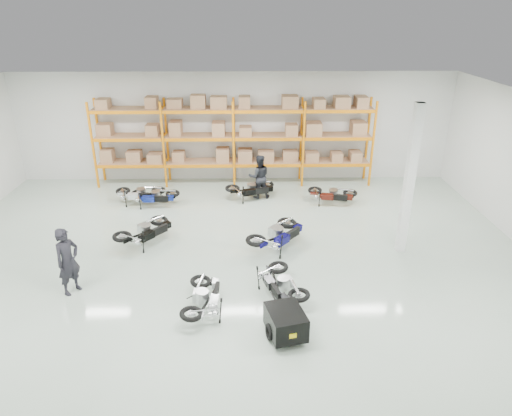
{
  "coord_description": "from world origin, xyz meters",
  "views": [
    {
      "loc": [
        0.56,
        -11.69,
        6.84
      ],
      "look_at": [
        0.81,
        1.29,
        1.1
      ],
      "focal_mm": 32.0,
      "sensor_mm": 36.0,
      "label": 1
    }
  ],
  "objects_px": {
    "moto_touring_right": "(281,279)",
    "person_back": "(259,177)",
    "trailer": "(286,322)",
    "person_left": "(68,261)",
    "moto_black_far_left": "(145,228)",
    "moto_back_a": "(154,193)",
    "moto_blue_centre": "(278,231)",
    "moto_silver_left": "(204,294)",
    "moto_back_c": "(251,186)",
    "moto_back_b": "(140,191)",
    "moto_back_d": "(332,191)"
  },
  "relations": [
    {
      "from": "moto_blue_centre",
      "to": "moto_silver_left",
      "type": "bearing_deg",
      "value": 99.4
    },
    {
      "from": "moto_back_b",
      "to": "trailer",
      "type": "bearing_deg",
      "value": -148.88
    },
    {
      "from": "moto_back_a",
      "to": "moto_back_c",
      "type": "distance_m",
      "value": 3.68
    },
    {
      "from": "moto_back_a",
      "to": "person_left",
      "type": "bearing_deg",
      "value": 170.61
    },
    {
      "from": "moto_back_c",
      "to": "person_back",
      "type": "distance_m",
      "value": 0.47
    },
    {
      "from": "person_left",
      "to": "moto_back_a",
      "type": "bearing_deg",
      "value": 20.96
    },
    {
      "from": "moto_black_far_left",
      "to": "moto_back_c",
      "type": "relative_size",
      "value": 1.03
    },
    {
      "from": "person_left",
      "to": "person_back",
      "type": "relative_size",
      "value": 1.06
    },
    {
      "from": "moto_back_c",
      "to": "person_left",
      "type": "xyz_separation_m",
      "value": [
        -4.73,
        -6.25,
        0.4
      ]
    },
    {
      "from": "moto_black_far_left",
      "to": "moto_silver_left",
      "type": "bearing_deg",
      "value": 160.7
    },
    {
      "from": "moto_blue_centre",
      "to": "person_back",
      "type": "xyz_separation_m",
      "value": [
        -0.48,
        4.06,
        0.29
      ]
    },
    {
      "from": "moto_back_c",
      "to": "person_back",
      "type": "xyz_separation_m",
      "value": [
        0.3,
        0.1,
        0.35
      ]
    },
    {
      "from": "moto_back_d",
      "to": "moto_black_far_left",
      "type": "bearing_deg",
      "value": 128.03
    },
    {
      "from": "moto_blue_centre",
      "to": "moto_back_c",
      "type": "xyz_separation_m",
      "value": [
        -0.78,
        3.95,
        -0.06
      ]
    },
    {
      "from": "moto_blue_centre",
      "to": "moto_touring_right",
      "type": "height_order",
      "value": "moto_blue_centre"
    },
    {
      "from": "moto_silver_left",
      "to": "moto_back_c",
      "type": "bearing_deg",
      "value": -95.65
    },
    {
      "from": "moto_black_far_left",
      "to": "person_back",
      "type": "distance_m",
      "value": 5.19
    },
    {
      "from": "moto_back_b",
      "to": "moto_back_d",
      "type": "bearing_deg",
      "value": -92.67
    },
    {
      "from": "moto_black_far_left",
      "to": "moto_back_a",
      "type": "height_order",
      "value": "moto_black_far_left"
    },
    {
      "from": "moto_back_d",
      "to": "person_back",
      "type": "distance_m",
      "value": 2.84
    },
    {
      "from": "moto_back_c",
      "to": "moto_back_d",
      "type": "relative_size",
      "value": 1.06
    },
    {
      "from": "moto_blue_centre",
      "to": "trailer",
      "type": "bearing_deg",
      "value": 129.9
    },
    {
      "from": "moto_silver_left",
      "to": "moto_back_d",
      "type": "relative_size",
      "value": 1.02
    },
    {
      "from": "moto_touring_right",
      "to": "person_left",
      "type": "relative_size",
      "value": 0.9
    },
    {
      "from": "moto_silver_left",
      "to": "trailer",
      "type": "distance_m",
      "value": 2.14
    },
    {
      "from": "moto_back_d",
      "to": "moto_back_c",
      "type": "bearing_deg",
      "value": 92.52
    },
    {
      "from": "moto_back_b",
      "to": "moto_back_c",
      "type": "relative_size",
      "value": 0.96
    },
    {
      "from": "moto_touring_right",
      "to": "person_left",
      "type": "xyz_separation_m",
      "value": [
        -5.42,
        0.3,
        0.41
      ]
    },
    {
      "from": "moto_blue_centre",
      "to": "trailer",
      "type": "height_order",
      "value": "moto_blue_centre"
    },
    {
      "from": "trailer",
      "to": "moto_back_b",
      "type": "relative_size",
      "value": 1.04
    },
    {
      "from": "moto_back_b",
      "to": "person_back",
      "type": "xyz_separation_m",
      "value": [
        4.53,
        0.44,
        0.37
      ]
    },
    {
      "from": "moto_touring_right",
      "to": "moto_blue_centre",
      "type": "bearing_deg",
      "value": 69.74
    },
    {
      "from": "moto_silver_left",
      "to": "moto_back_c",
      "type": "distance_m",
      "value": 7.26
    },
    {
      "from": "moto_touring_right",
      "to": "person_back",
      "type": "bearing_deg",
      "value": 75.14
    },
    {
      "from": "trailer",
      "to": "moto_back_c",
      "type": "distance_m",
      "value": 8.17
    },
    {
      "from": "moto_silver_left",
      "to": "person_left",
      "type": "height_order",
      "value": "person_left"
    },
    {
      "from": "trailer",
      "to": "moto_back_a",
      "type": "relative_size",
      "value": 1.07
    },
    {
      "from": "trailer",
      "to": "moto_black_far_left",
      "type": "bearing_deg",
      "value": 117.4
    },
    {
      "from": "trailer",
      "to": "moto_back_d",
      "type": "height_order",
      "value": "moto_back_d"
    },
    {
      "from": "moto_touring_right",
      "to": "trailer",
      "type": "xyz_separation_m",
      "value": [
        0.0,
        -1.6,
        -0.1
      ]
    },
    {
      "from": "moto_silver_left",
      "to": "moto_touring_right",
      "type": "relative_size",
      "value": 0.99
    },
    {
      "from": "moto_back_c",
      "to": "person_back",
      "type": "relative_size",
      "value": 0.98
    },
    {
      "from": "moto_black_far_left",
      "to": "moto_back_a",
      "type": "xyz_separation_m",
      "value": [
        -0.28,
        2.98,
        -0.05
      ]
    },
    {
      "from": "moto_touring_right",
      "to": "trailer",
      "type": "distance_m",
      "value": 1.6
    },
    {
      "from": "moto_back_d",
      "to": "moto_touring_right",
      "type": "bearing_deg",
      "value": 171.22
    },
    {
      "from": "moto_back_b",
      "to": "moto_black_far_left",
      "type": "bearing_deg",
      "value": -165.93
    },
    {
      "from": "moto_touring_right",
      "to": "moto_back_b",
      "type": "height_order",
      "value": "moto_touring_right"
    },
    {
      "from": "trailer",
      "to": "person_left",
      "type": "bearing_deg",
      "value": 146.66
    },
    {
      "from": "moto_silver_left",
      "to": "person_left",
      "type": "xyz_separation_m",
      "value": [
        -3.52,
        0.91,
        0.42
      ]
    },
    {
      "from": "moto_silver_left",
      "to": "moto_back_c",
      "type": "xyz_separation_m",
      "value": [
        1.2,
        7.16,
        0.02
      ]
    }
  ]
}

